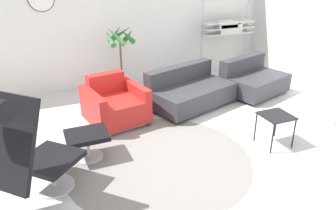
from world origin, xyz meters
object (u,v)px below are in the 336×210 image
(lounge_chair, at_px, (20,143))
(side_table, at_px, (276,119))
(armchair_red, at_px, (115,105))
(potted_plant, at_px, (121,63))
(couch_second, at_px, (253,81))
(couch_low, at_px, (189,92))
(ottoman, at_px, (87,139))
(shelf_unit, at_px, (228,27))

(lounge_chair, bearing_deg, side_table, 46.32)
(armchair_red, distance_m, potted_plant, 1.31)
(couch_second, distance_m, potted_plant, 2.50)
(side_table, bearing_deg, couch_low, 105.87)
(lounge_chair, height_order, potted_plant, lounge_chair)
(ottoman, distance_m, shelf_unit, 4.18)
(couch_second, xyz_separation_m, side_table, (-0.90, -1.71, 0.15))
(armchair_red, bearing_deg, potted_plant, -121.47)
(armchair_red, distance_m, couch_second, 2.73)
(lounge_chair, relative_size, armchair_red, 1.35)
(ottoman, distance_m, side_table, 2.49)
(armchair_red, height_order, couch_second, armchair_red)
(armchair_red, height_order, couch_low, armchair_red)
(side_table, bearing_deg, lounge_chair, -179.17)
(couch_second, bearing_deg, couch_low, -15.13)
(lounge_chair, distance_m, couch_low, 3.17)
(couch_second, bearing_deg, shelf_unit, -114.15)
(lounge_chair, bearing_deg, couch_low, 78.20)
(side_table, bearing_deg, couch_second, 62.30)
(armchair_red, relative_size, shelf_unit, 0.61)
(side_table, distance_m, shelf_unit, 3.15)
(shelf_unit, bearing_deg, couch_second, -96.45)
(lounge_chair, xyz_separation_m, shelf_unit, (4.14, 2.95, 0.29))
(side_table, relative_size, shelf_unit, 0.27)
(couch_low, distance_m, potted_plant, 1.43)
(lounge_chair, relative_size, shelf_unit, 0.82)
(couch_low, height_order, potted_plant, potted_plant)
(couch_low, xyz_separation_m, potted_plant, (-0.90, 1.07, 0.34))
(lounge_chair, height_order, shelf_unit, shelf_unit)
(couch_low, height_order, side_table, couch_low)
(ottoman, xyz_separation_m, potted_plant, (1.03, 2.07, 0.31))
(couch_low, bearing_deg, couch_second, 164.87)
(couch_second, bearing_deg, potted_plant, -41.63)
(couch_low, relative_size, couch_second, 1.20)
(couch_second, xyz_separation_m, shelf_unit, (0.13, 1.19, 0.79))
(armchair_red, bearing_deg, shelf_unit, -164.82)
(couch_low, bearing_deg, side_table, 88.17)
(armchair_red, height_order, shelf_unit, shelf_unit)
(lounge_chair, height_order, couch_low, lounge_chair)
(ottoman, relative_size, potted_plant, 0.40)
(lounge_chair, distance_m, armchair_red, 2.08)
(ottoman, height_order, potted_plant, potted_plant)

